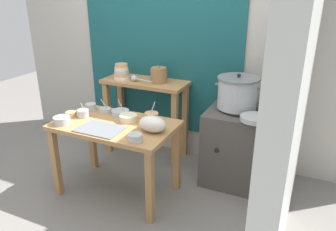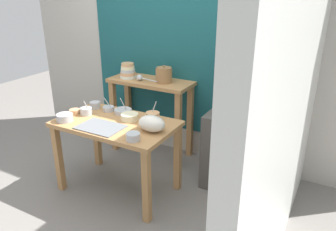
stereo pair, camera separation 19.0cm
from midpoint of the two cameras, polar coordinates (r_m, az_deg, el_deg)
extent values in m
plane|color=gray|center=(3.32, -8.59, -13.28)|extent=(9.00, 9.00, 0.00)
cube|color=#B2ADA3|center=(3.69, 1.09, 12.49)|extent=(4.40, 0.10, 2.60)
cube|color=#195156|center=(3.74, -2.89, 13.35)|extent=(1.90, 0.02, 2.10)
cube|color=silver|center=(2.52, 20.43, 6.71)|extent=(0.10, 3.20, 2.60)
cube|color=silver|center=(2.69, 18.07, 11.21)|extent=(0.20, 0.56, 0.02)
cylinder|color=tan|center=(2.54, 17.75, 11.85)|extent=(0.08, 0.08, 0.08)
cylinder|color=#B7D1AD|center=(2.69, 18.20, 12.30)|extent=(0.08, 0.08, 0.08)
cylinder|color=#B7D1AD|center=(2.81, 18.54, 12.63)|extent=(0.08, 0.08, 0.08)
cube|color=#B27F4C|center=(3.05, -10.97, -1.71)|extent=(1.10, 0.66, 0.04)
cube|color=#B27F4C|center=(3.32, -20.46, -7.64)|extent=(0.06, 0.06, 0.68)
cube|color=#B27F4C|center=(2.77, -5.16, -12.43)|extent=(0.06, 0.06, 0.68)
cube|color=#B27F4C|center=(3.68, -14.45, -3.94)|extent=(0.06, 0.06, 0.68)
cube|color=#B27F4C|center=(3.20, -0.16, -7.34)|extent=(0.06, 0.06, 0.68)
cube|color=#B27F4C|center=(3.70, -5.48, 5.74)|extent=(0.96, 0.40, 0.04)
cube|color=#B27F4C|center=(3.96, -11.74, -0.46)|extent=(0.06, 0.06, 0.86)
cube|color=#B27F4C|center=(3.54, -0.38, -2.67)|extent=(0.06, 0.06, 0.86)
cube|color=#B27F4C|center=(4.18, -9.35, 0.95)|extent=(0.06, 0.06, 0.86)
cube|color=#B27F4C|center=(3.79, 1.54, -0.97)|extent=(0.06, 0.06, 0.86)
cube|color=#4C4742|center=(3.38, 10.26, -5.26)|extent=(0.60, 0.60, 0.76)
cylinder|color=black|center=(3.22, 10.71, 0.93)|extent=(0.36, 0.36, 0.02)
cylinder|color=black|center=(3.11, 6.72, -6.06)|extent=(0.04, 0.02, 0.04)
cylinder|color=#B7BABF|center=(3.20, 10.30, 3.71)|extent=(0.37, 0.37, 0.29)
cylinder|color=slate|center=(3.16, 10.49, 6.35)|extent=(0.40, 0.40, 0.02)
sphere|color=black|center=(3.15, 10.52, 6.84)|extent=(0.04, 0.04, 0.04)
cube|color=slate|center=(3.23, 6.88, 5.42)|extent=(0.04, 0.02, 0.02)
cube|color=slate|center=(3.14, 14.00, 4.42)|extent=(0.04, 0.02, 0.02)
cylinder|color=olive|center=(3.59, -3.12, 6.86)|extent=(0.18, 0.18, 0.15)
cylinder|color=olive|center=(3.57, -3.15, 8.14)|extent=(0.17, 0.17, 0.02)
sphere|color=olive|center=(3.57, -3.16, 8.48)|extent=(0.02, 0.02, 0.02)
cylinder|color=silver|center=(3.80, -9.43, 6.55)|extent=(0.19, 0.19, 0.03)
cylinder|color=tan|center=(3.79, -9.46, 7.05)|extent=(0.17, 0.17, 0.04)
cylinder|color=#B7BABF|center=(3.79, -9.49, 7.55)|extent=(0.16, 0.16, 0.03)
cylinder|color=beige|center=(3.78, -9.52, 8.06)|extent=(0.15, 0.15, 0.04)
cylinder|color=tan|center=(3.77, -9.56, 8.58)|extent=(0.14, 0.14, 0.03)
sphere|color=#B7BABF|center=(3.67, -7.39, 6.43)|extent=(0.07, 0.07, 0.07)
cylinder|color=#B7BABF|center=(3.58, -5.68, 6.09)|extent=(0.22, 0.06, 0.01)
cube|color=slate|center=(2.94, -13.53, -2.31)|extent=(0.40, 0.28, 0.01)
ellipsoid|color=silver|center=(2.80, -4.62, -1.50)|extent=(0.25, 0.17, 0.14)
cylinder|color=#B7BABF|center=(2.96, 13.02, -0.50)|extent=(0.26, 0.26, 0.04)
cylinder|color=beige|center=(3.07, -8.66, -0.44)|extent=(0.16, 0.16, 0.06)
cylinder|color=maroon|center=(3.06, -8.69, -0.03)|extent=(0.14, 0.14, 0.01)
cylinder|color=#B7BABF|center=(3.41, -14.80, 1.44)|extent=(0.11, 0.11, 0.07)
cylinder|color=maroon|center=(3.40, -14.84, 1.86)|extent=(0.09, 0.09, 0.01)
cylinder|color=#B7BABF|center=(3.23, -9.92, 0.52)|extent=(0.17, 0.17, 0.04)
cylinder|color=maroon|center=(3.23, -9.93, 0.77)|extent=(0.15, 0.15, 0.01)
cylinder|color=#B7BABF|center=(3.20, -9.76, 1.51)|extent=(0.04, 0.08, 0.17)
cylinder|color=#B7BABF|center=(3.25, -16.15, 0.34)|extent=(0.11, 0.11, 0.07)
cylinder|color=maroon|center=(3.24, -16.21, 0.81)|extent=(0.09, 0.09, 0.01)
cylinder|color=#B7BABF|center=(3.23, -16.03, 1.02)|extent=(0.02, 0.08, 0.15)
cylinder|color=#B7BABF|center=(3.31, -12.44, 0.87)|extent=(0.11, 0.11, 0.05)
cylinder|color=maroon|center=(3.31, -12.47, 1.16)|extent=(0.09, 0.09, 0.01)
cylinder|color=#B7BABF|center=(3.28, -12.47, 1.66)|extent=(0.06, 0.07, 0.15)
cylinder|color=tan|center=(3.31, -18.07, 0.23)|extent=(0.10, 0.10, 0.04)
cylinder|color=#BFB28C|center=(3.30, -18.10, 0.50)|extent=(0.09, 0.09, 0.01)
cylinder|color=#B7BABF|center=(2.66, -7.70, -3.88)|extent=(0.12, 0.12, 0.06)
cylinder|color=maroon|center=(2.65, -7.73, -3.38)|extent=(0.10, 0.10, 0.01)
cylinder|color=#B7BABF|center=(3.15, -19.59, -0.82)|extent=(0.15, 0.15, 0.07)
cylinder|color=brown|center=(3.14, -19.65, -0.35)|extent=(0.13, 0.13, 0.01)
cylinder|color=tan|center=(3.06, -4.66, -0.18)|extent=(0.13, 0.13, 0.07)
cylinder|color=beige|center=(3.05, -4.68, 0.33)|extent=(0.11, 0.11, 0.01)
cylinder|color=#B7BABF|center=(3.06, -4.60, 0.89)|extent=(0.07, 0.02, 0.17)
camera|label=1|loc=(0.09, -91.87, -0.75)|focal=35.15mm
camera|label=2|loc=(0.09, 88.13, 0.75)|focal=35.15mm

